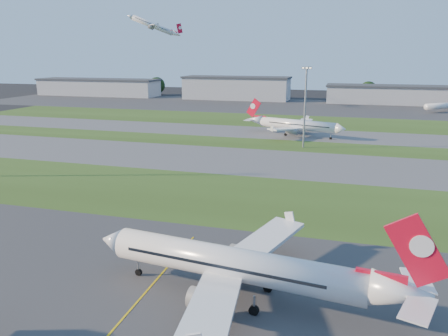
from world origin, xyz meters
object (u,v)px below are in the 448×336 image
(airliner_parked, at_px, (236,265))
(airliner_taxiing, at_px, (297,125))
(mini_jet_near, at_px, (444,106))
(light_mast_centre, at_px, (305,102))

(airliner_parked, distance_m, airliner_taxiing, 114.78)
(airliner_taxiing, bearing_deg, mini_jet_near, -108.02)
(airliner_parked, xyz_separation_m, airliner_taxiing, (-5.99, 114.62, -0.31))
(airliner_taxiing, relative_size, mini_jet_near, 1.57)
(airliner_parked, xyz_separation_m, mini_jet_near, (60.72, 206.67, -1.10))
(airliner_taxiing, xyz_separation_m, mini_jet_near, (66.71, 92.05, -0.79))
(airliner_taxiing, bearing_deg, light_mast_centre, 120.60)
(airliner_parked, bearing_deg, airliner_taxiing, 99.77)
(mini_jet_near, distance_m, light_mast_centre, 129.24)
(airliner_taxiing, height_order, mini_jet_near, airliner_taxiing)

